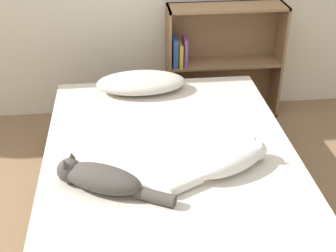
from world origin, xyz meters
TOP-DOWN VIEW (x-y plane):
  - ground_plane at (0.00, 0.00)m, footprint 8.00×8.00m
  - bed at (0.00, 0.00)m, footprint 1.45×2.03m
  - pillow at (-0.12, 0.82)m, footprint 0.62×0.33m
  - cat_light at (0.30, -0.17)m, footprint 0.59×0.39m
  - cat_dark at (-0.39, -0.25)m, footprint 0.59×0.38m
  - bookshelf at (0.55, 1.35)m, footprint 0.92×0.26m

SIDE VIEW (x-z plane):
  - ground_plane at x=0.00m, z-range 0.00..0.00m
  - bed at x=0.00m, z-range 0.00..0.48m
  - bookshelf at x=0.55m, z-range 0.01..0.93m
  - cat_light at x=0.30m, z-range 0.47..0.61m
  - cat_dark at x=-0.39m, z-range 0.47..0.62m
  - pillow at x=-0.12m, z-range 0.48..0.61m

